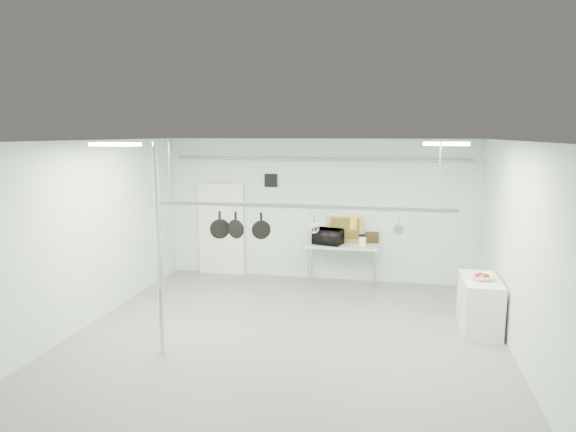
% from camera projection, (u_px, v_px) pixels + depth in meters
% --- Properties ---
extents(floor, '(8.00, 8.00, 0.00)m').
position_uv_depth(floor, '(281.00, 347.00, 8.04)').
color(floor, gray).
rests_on(floor, ground).
extents(ceiling, '(7.00, 8.00, 0.02)m').
position_uv_depth(ceiling, '(280.00, 142.00, 7.53)').
color(ceiling, silver).
rests_on(ceiling, back_wall).
extents(back_wall, '(7.00, 0.02, 3.20)m').
position_uv_depth(back_wall, '(318.00, 210.00, 11.64)').
color(back_wall, silver).
rests_on(back_wall, floor).
extents(right_wall, '(0.02, 8.00, 3.20)m').
position_uv_depth(right_wall, '(527.00, 259.00, 7.09)').
color(right_wall, silver).
rests_on(right_wall, floor).
extents(door, '(1.10, 0.10, 2.20)m').
position_uv_depth(door, '(222.00, 230.00, 12.14)').
color(door, silver).
rests_on(door, floor).
extents(wall_vent, '(0.30, 0.04, 0.30)m').
position_uv_depth(wall_vent, '(271.00, 180.00, 11.74)').
color(wall_vent, black).
rests_on(wall_vent, back_wall).
extents(conduit_pipe, '(6.60, 0.07, 0.07)m').
position_uv_depth(conduit_pipe, '(318.00, 159.00, 11.37)').
color(conduit_pipe, gray).
rests_on(conduit_pipe, back_wall).
extents(chrome_pole, '(0.08, 0.08, 3.20)m').
position_uv_depth(chrome_pole, '(159.00, 251.00, 7.54)').
color(chrome_pole, silver).
rests_on(chrome_pole, floor).
extents(prep_table, '(1.60, 0.70, 0.91)m').
position_uv_depth(prep_table, '(342.00, 248.00, 11.27)').
color(prep_table, '#B7D7C0').
rests_on(prep_table, floor).
extents(side_cabinet, '(0.60, 1.20, 0.90)m').
position_uv_depth(side_cabinet, '(480.00, 304.00, 8.69)').
color(side_cabinet, silver).
rests_on(side_cabinet, floor).
extents(pot_rack, '(4.80, 0.06, 1.00)m').
position_uv_depth(pot_rack, '(297.00, 204.00, 7.93)').
color(pot_rack, '#B7B7BC').
rests_on(pot_rack, ceiling).
extents(light_panel_left, '(0.65, 0.30, 0.05)m').
position_uv_depth(light_panel_left, '(115.00, 144.00, 7.20)').
color(light_panel_left, white).
rests_on(light_panel_left, ceiling).
extents(light_panel_right, '(0.65, 0.30, 0.05)m').
position_uv_depth(light_panel_right, '(446.00, 144.00, 7.64)').
color(light_panel_right, white).
rests_on(light_panel_right, ceiling).
extents(microwave, '(0.70, 0.56, 0.34)m').
position_uv_depth(microwave, '(328.00, 237.00, 11.26)').
color(microwave, black).
rests_on(microwave, prep_table).
extents(coffee_canister, '(0.20, 0.20, 0.20)m').
position_uv_depth(coffee_canister, '(362.00, 241.00, 11.17)').
color(coffee_canister, white).
rests_on(coffee_canister, prep_table).
extents(painting_large, '(0.79, 0.17, 0.58)m').
position_uv_depth(painting_large, '(345.00, 229.00, 11.50)').
color(painting_large, gold).
rests_on(painting_large, prep_table).
extents(painting_small, '(0.30, 0.08, 0.25)m').
position_uv_depth(painting_small, '(372.00, 237.00, 11.40)').
color(painting_small, black).
rests_on(painting_small, prep_table).
extents(fruit_bowl, '(0.41, 0.41, 0.09)m').
position_uv_depth(fruit_bowl, '(482.00, 277.00, 8.53)').
color(fruit_bowl, white).
rests_on(fruit_bowl, side_cabinet).
extents(skillet_left, '(0.32, 0.20, 0.45)m').
position_uv_depth(skillet_left, '(220.00, 225.00, 8.24)').
color(skillet_left, black).
rests_on(skillet_left, pot_rack).
extents(skillet_mid, '(0.31, 0.16, 0.44)m').
position_uv_depth(skillet_mid, '(236.00, 225.00, 8.19)').
color(skillet_mid, black).
rests_on(skillet_mid, pot_rack).
extents(skillet_right, '(0.30, 0.17, 0.42)m').
position_uv_depth(skillet_right, '(261.00, 225.00, 8.10)').
color(skillet_right, black).
rests_on(skillet_right, pot_rack).
extents(whisk, '(0.21, 0.21, 0.31)m').
position_uv_depth(whisk, '(314.00, 224.00, 7.93)').
color(whisk, '#B1B1B6').
rests_on(whisk, pot_rack).
extents(grater, '(0.10, 0.05, 0.23)m').
position_uv_depth(grater, '(353.00, 223.00, 7.80)').
color(grater, gold).
rests_on(grater, pot_rack).
extents(saucepan, '(0.18, 0.13, 0.29)m').
position_uv_depth(saucepan, '(399.00, 226.00, 7.67)').
color(saucepan, '#A4A4A9').
rests_on(saucepan, pot_rack).
extents(fruit_cluster, '(0.24, 0.24, 0.09)m').
position_uv_depth(fruit_cluster, '(482.00, 275.00, 8.52)').
color(fruit_cluster, '#A50F13').
rests_on(fruit_cluster, fruit_bowl).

